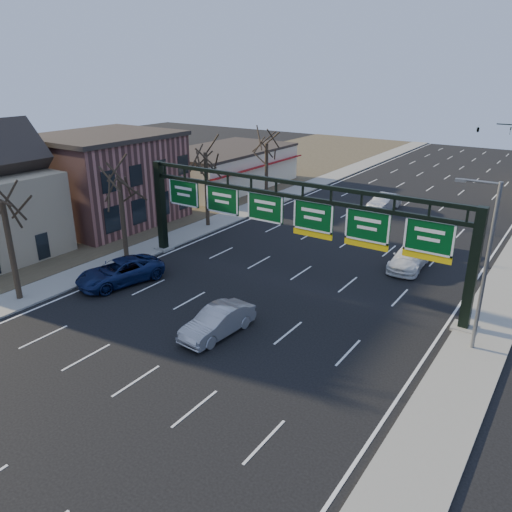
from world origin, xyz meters
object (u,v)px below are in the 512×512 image
Objects in this scene: car_blue_suv at (120,272)px; car_white_wagon at (410,257)px; sign_gantry at (291,219)px; car_silver_sedan at (218,322)px.

car_blue_suv is 20.93m from car_white_wagon.
car_silver_sedan is at bearing -87.74° from sign_gantry.
sign_gantry reaches higher than car_silver_sedan.
car_blue_suv is 1.10× the size of car_white_wagon.
car_blue_suv is at bearing 174.12° from car_silver_sedan.
car_white_wagon is at bearing 74.72° from car_silver_sedan.
car_blue_suv is at bearing -141.10° from car_white_wagon.
sign_gantry is at bearing 48.03° from car_blue_suv.
sign_gantry is 4.53× the size of car_white_wagon.
sign_gantry is at bearing 96.56° from car_silver_sedan.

